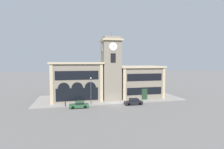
{
  "coord_description": "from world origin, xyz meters",
  "views": [
    {
      "loc": [
        -9.93,
        -38.18,
        9.63
      ],
      "look_at": [
        -0.28,
        2.66,
        6.68
      ],
      "focal_mm": 28.0,
      "sensor_mm": 36.0,
      "label": 1
    }
  ],
  "objects_px": {
    "parked_car_near": "(79,105)",
    "parked_car_mid": "(134,102)",
    "street_lamp": "(91,87)",
    "bollard": "(65,104)"
  },
  "relations": [
    {
      "from": "parked_car_mid",
      "to": "parked_car_near",
      "type": "bearing_deg",
      "value": 1.42
    },
    {
      "from": "parked_car_near",
      "to": "street_lamp",
      "type": "bearing_deg",
      "value": -146.35
    },
    {
      "from": "parked_car_near",
      "to": "bollard",
      "type": "height_order",
      "value": "parked_car_near"
    },
    {
      "from": "parked_car_near",
      "to": "bollard",
      "type": "relative_size",
      "value": 3.83
    },
    {
      "from": "parked_car_mid",
      "to": "street_lamp",
      "type": "relative_size",
      "value": 0.66
    },
    {
      "from": "parked_car_near",
      "to": "parked_car_mid",
      "type": "height_order",
      "value": "parked_car_mid"
    },
    {
      "from": "parked_car_mid",
      "to": "street_lamp",
      "type": "height_order",
      "value": "street_lamp"
    },
    {
      "from": "parked_car_near",
      "to": "parked_car_mid",
      "type": "bearing_deg",
      "value": -178.58
    },
    {
      "from": "parked_car_mid",
      "to": "street_lamp",
      "type": "distance_m",
      "value": 10.24
    },
    {
      "from": "street_lamp",
      "to": "bollard",
      "type": "bearing_deg",
      "value": -177.52
    }
  ]
}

